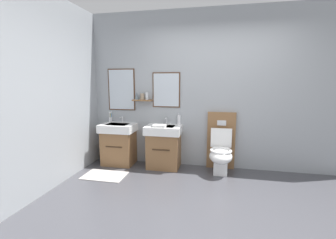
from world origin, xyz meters
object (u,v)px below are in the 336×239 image
object	(u,v)px
soap_dispenser	(179,120)
vanity_sink_right	(164,146)
folded_hand_towel	(160,126)
vanity_sink_left	(119,143)
toothbrush_cup	(111,119)
toilet	(221,150)

from	to	relation	value
soap_dispenser	vanity_sink_right	bearing A→B (deg)	-143.48
folded_hand_towel	vanity_sink_left	bearing A→B (deg)	169.87
vanity_sink_left	soap_dispenser	size ratio (longest dim) A/B	3.76
soap_dispenser	folded_hand_towel	size ratio (longest dim) A/B	0.92
vanity_sink_right	soap_dispenser	size ratio (longest dim) A/B	3.76
vanity_sink_left	soap_dispenser	bearing A→B (deg)	9.18
toothbrush_cup	soap_dispenser	world-z (taller)	soap_dispenser
toothbrush_cup	folded_hand_towel	distance (m)	1.09
toothbrush_cup	folded_hand_towel	xyz separation A→B (m)	(1.05, -0.31, -0.03)
vanity_sink_right	soap_dispenser	xyz separation A→B (m)	(0.24, 0.18, 0.45)
soap_dispenser	toothbrush_cup	bearing A→B (deg)	-179.58
toothbrush_cup	vanity_sink_right	bearing A→B (deg)	-8.76
vanity_sink_left	toothbrush_cup	world-z (taller)	toothbrush_cup
vanity_sink_right	soap_dispenser	world-z (taller)	soap_dispenser
vanity_sink_right	folded_hand_towel	world-z (taller)	folded_hand_towel
toothbrush_cup	soap_dispenser	size ratio (longest dim) A/B	0.98
toilet	soap_dispenser	world-z (taller)	toilet
toilet	toothbrush_cup	size ratio (longest dim) A/B	5.06
vanity_sink_right	toilet	xyz separation A→B (m)	(0.99, 0.01, -0.02)
toothbrush_cup	folded_hand_towel	bearing A→B (deg)	-16.67
toilet	soap_dispenser	distance (m)	0.90
vanity_sink_right	soap_dispenser	bearing A→B (deg)	36.52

